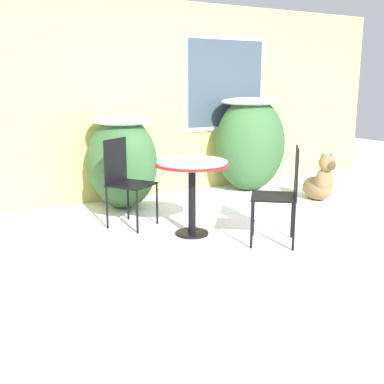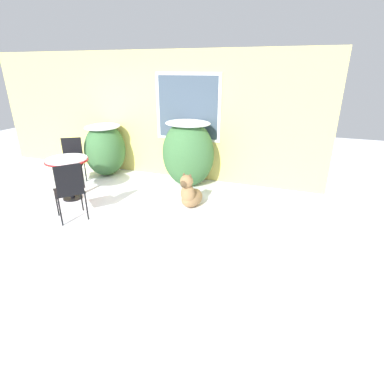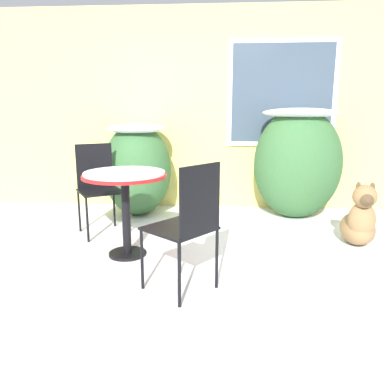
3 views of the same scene
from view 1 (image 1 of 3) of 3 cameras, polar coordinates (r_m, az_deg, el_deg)
name	(u,v)px [view 1 (image 1 of 3)]	position (r m, az deg, el deg)	size (l,w,h in m)	color
ground_plane	(252,232)	(5.29, 7.09, -4.78)	(16.00, 16.00, 0.00)	white
house_wall	(164,99)	(6.95, -3.32, 10.96)	(8.00, 0.10, 2.69)	#E5D16B
shrub_left	(122,160)	(6.22, -8.29, 3.83)	(0.87, 1.02, 1.18)	#386638
shrub_middle	(250,142)	(7.22, 6.93, 5.92)	(1.08, 0.92, 1.38)	#386638
patio_table	(192,173)	(5.02, 0.00, 2.21)	(0.77, 0.77, 0.80)	black
patio_chair_near_table	(125,178)	(5.43, -7.90, 1.66)	(0.60, 0.60, 0.98)	black
patio_chair_far_side	(282,190)	(4.85, 10.66, 0.18)	(0.62, 0.62, 0.98)	black
dog	(320,183)	(6.81, 14.95, 1.06)	(0.41, 0.74, 0.68)	#937047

